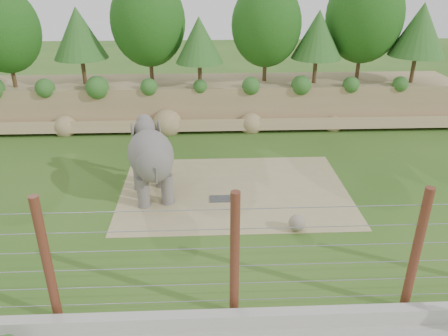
{
  "coord_description": "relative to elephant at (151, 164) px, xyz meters",
  "views": [
    {
      "loc": [
        -0.72,
        -14.11,
        9.2
      ],
      "look_at": [
        0.0,
        2.0,
        1.6
      ],
      "focal_mm": 35.0,
      "sensor_mm": 36.0,
      "label": 1
    }
  ],
  "objects": [
    {
      "name": "retaining_wall",
      "position": [
        3.03,
        -7.71,
        -1.28
      ],
      "size": [
        26.0,
        0.35,
        0.5
      ],
      "primitive_type": "cube",
      "color": "#9D9C92",
      "rests_on": "ground"
    },
    {
      "name": "back_embankment",
      "position": [
        3.62,
        9.96,
        2.43
      ],
      "size": [
        30.0,
        5.52,
        8.77
      ],
      "color": "#977E55",
      "rests_on": "ground"
    },
    {
      "name": "elephant",
      "position": [
        0.0,
        0.0,
        0.0
      ],
      "size": [
        2.45,
        4.06,
        3.06
      ],
      "primitive_type": null,
      "rotation": [
        0.0,
        0.0,
        0.23
      ],
      "color": "#58544F",
      "rests_on": "ground"
    },
    {
      "name": "stone_ball",
      "position": [
        5.68,
        -3.01,
        -1.19
      ],
      "size": [
        0.63,
        0.63,
        0.63
      ],
      "primitive_type": "sphere",
      "color": "gray",
      "rests_on": "dirt_patch"
    },
    {
      "name": "drain_grate",
      "position": [
        2.93,
        -0.48,
        -1.5
      ],
      "size": [
        1.0,
        0.6,
        0.03
      ],
      "primitive_type": "cube",
      "color": "#262628",
      "rests_on": "dirt_patch"
    },
    {
      "name": "ground",
      "position": [
        3.03,
        -2.71,
        -1.53
      ],
      "size": [
        90.0,
        90.0,
        0.0
      ],
      "primitive_type": "plane",
      "color": "#2B5518",
      "rests_on": "ground"
    },
    {
      "name": "dirt_patch",
      "position": [
        3.53,
        0.29,
        -1.52
      ],
      "size": [
        10.0,
        7.0,
        0.02
      ],
      "primitive_type": "cube",
      "color": "#9D8E5F",
      "rests_on": "ground"
    },
    {
      "name": "barrier_fence",
      "position": [
        3.03,
        -7.21,
        0.47
      ],
      "size": [
        20.26,
        0.26,
        4.0
      ],
      "color": "#4F2412",
      "rests_on": "ground"
    }
  ]
}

